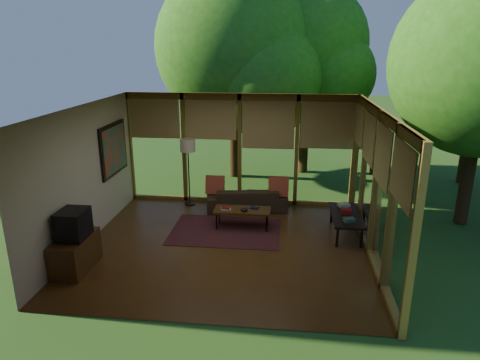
# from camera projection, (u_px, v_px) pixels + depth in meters

# --- Properties ---
(floor) EXTENTS (5.50, 5.50, 0.00)m
(floor) POSITION_uv_depth(u_px,v_px,m) (226.00, 246.00, 8.41)
(floor) COLOR brown
(floor) RESTS_ON ground
(ceiling) EXTENTS (5.50, 5.50, 0.00)m
(ceiling) POSITION_uv_depth(u_px,v_px,m) (224.00, 108.00, 7.60)
(ceiling) COLOR white
(ceiling) RESTS_ON ground
(wall_left) EXTENTS (0.04, 5.00, 2.70)m
(wall_left) POSITION_uv_depth(u_px,v_px,m) (85.00, 176.00, 8.29)
(wall_left) COLOR silver
(wall_left) RESTS_ON ground
(wall_front) EXTENTS (5.50, 0.04, 2.70)m
(wall_front) POSITION_uv_depth(u_px,v_px,m) (198.00, 237.00, 5.63)
(wall_front) COLOR silver
(wall_front) RESTS_ON ground
(window_wall_back) EXTENTS (5.50, 0.12, 2.70)m
(window_wall_back) POSITION_uv_depth(u_px,v_px,m) (240.00, 150.00, 10.37)
(window_wall_back) COLOR olive
(window_wall_back) RESTS_ON ground
(window_wall_right) EXTENTS (0.12, 5.00, 2.70)m
(window_wall_right) POSITION_uv_depth(u_px,v_px,m) (375.00, 185.00, 7.72)
(window_wall_right) COLOR olive
(window_wall_right) RESTS_ON ground
(tree_nw) EXTENTS (4.40, 4.40, 5.91)m
(tree_nw) POSITION_uv_depth(u_px,v_px,m) (234.00, 48.00, 11.90)
(tree_nw) COLOR #322212
(tree_nw) RESTS_ON ground
(tree_ne) EXTENTS (3.43, 3.43, 5.52)m
(tree_ne) POSITION_uv_depth(u_px,v_px,m) (308.00, 45.00, 12.32)
(tree_ne) COLOR #322212
(tree_ne) RESTS_ON ground
(tree_far) EXTENTS (2.78, 2.78, 4.76)m
(tree_far) POSITION_uv_depth(u_px,v_px,m) (480.00, 62.00, 11.33)
(tree_far) COLOR #322212
(tree_far) RESTS_ON ground
(rug) EXTENTS (2.29, 1.62, 0.01)m
(rug) POSITION_uv_depth(u_px,v_px,m) (226.00, 231.00, 9.06)
(rug) COLOR maroon
(rug) RESTS_ON floor
(sofa) EXTENTS (1.99, 1.04, 0.55)m
(sofa) POSITION_uv_depth(u_px,v_px,m) (247.00, 198.00, 10.20)
(sofa) COLOR #372A1B
(sofa) RESTS_ON floor
(pillow_left) EXTENTS (0.44, 0.23, 0.46)m
(pillow_left) POSITION_uv_depth(u_px,v_px,m) (215.00, 185.00, 10.13)
(pillow_left) COLOR maroon
(pillow_left) RESTS_ON sofa
(pillow_right) EXTENTS (0.47, 0.25, 0.49)m
(pillow_right) POSITION_uv_depth(u_px,v_px,m) (279.00, 187.00, 9.97)
(pillow_right) COLOR maroon
(pillow_right) RESTS_ON sofa
(ct_book_lower) EXTENTS (0.24, 0.20, 0.03)m
(ct_book_lower) POSITION_uv_depth(u_px,v_px,m) (226.00, 209.00, 9.10)
(ct_book_lower) COLOR #ADA89D
(ct_book_lower) RESTS_ON coffee_table
(ct_book_upper) EXTENTS (0.17, 0.14, 0.03)m
(ct_book_upper) POSITION_uv_depth(u_px,v_px,m) (226.00, 208.00, 9.09)
(ct_book_upper) COLOR maroon
(ct_book_upper) RESTS_ON coffee_table
(ct_book_side) EXTENTS (0.21, 0.18, 0.03)m
(ct_book_side) POSITION_uv_depth(u_px,v_px,m) (254.00, 208.00, 9.16)
(ct_book_side) COLOR black
(ct_book_side) RESTS_ON coffee_table
(ct_bowl) EXTENTS (0.16, 0.16, 0.07)m
(ct_bowl) POSITION_uv_depth(u_px,v_px,m) (244.00, 210.00, 9.01)
(ct_bowl) COLOR black
(ct_bowl) RESTS_ON coffee_table
(media_cabinet) EXTENTS (0.50, 1.00, 0.60)m
(media_cabinet) POSITION_uv_depth(u_px,v_px,m) (76.00, 253.00, 7.46)
(media_cabinet) COLOR #503115
(media_cabinet) RESTS_ON floor
(television) EXTENTS (0.45, 0.55, 0.50)m
(television) POSITION_uv_depth(u_px,v_px,m) (73.00, 224.00, 7.29)
(television) COLOR black
(television) RESTS_ON media_cabinet
(console_book_a) EXTENTS (0.24, 0.20, 0.07)m
(console_book_a) POSITION_uv_depth(u_px,v_px,m) (349.00, 220.00, 8.38)
(console_book_a) COLOR #305447
(console_book_a) RESTS_ON side_console
(console_book_b) EXTENTS (0.21, 0.15, 0.09)m
(console_book_b) POSITION_uv_depth(u_px,v_px,m) (346.00, 211.00, 8.81)
(console_book_b) COLOR maroon
(console_book_b) RESTS_ON side_console
(console_book_c) EXTENTS (0.29, 0.25, 0.06)m
(console_book_c) POSITION_uv_depth(u_px,v_px,m) (344.00, 205.00, 9.19)
(console_book_c) COLOR #ADA89D
(console_book_c) RESTS_ON side_console
(floor_lamp) EXTENTS (0.36, 0.36, 1.65)m
(floor_lamp) POSITION_uv_depth(u_px,v_px,m) (188.00, 149.00, 10.19)
(floor_lamp) COLOR black
(floor_lamp) RESTS_ON floor
(coffee_table) EXTENTS (1.20, 0.50, 0.43)m
(coffee_table) POSITION_uv_depth(u_px,v_px,m) (242.00, 211.00, 9.13)
(coffee_table) COLOR #503115
(coffee_table) RESTS_ON floor
(side_console) EXTENTS (0.60, 1.40, 0.46)m
(side_console) POSITION_uv_depth(u_px,v_px,m) (346.00, 216.00, 8.79)
(side_console) COLOR black
(side_console) RESTS_ON floor
(wall_painting) EXTENTS (0.06, 1.35, 1.15)m
(wall_painting) POSITION_uv_depth(u_px,v_px,m) (114.00, 149.00, 9.56)
(wall_painting) COLOR black
(wall_painting) RESTS_ON wall_left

